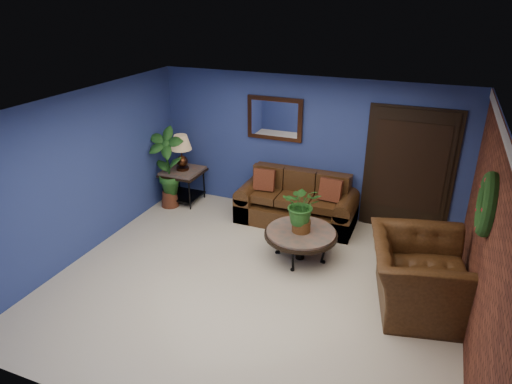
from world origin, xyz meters
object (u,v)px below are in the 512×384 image
at_px(end_table, 183,177).
at_px(coffee_table, 301,234).
at_px(sofa, 297,205).
at_px(table_lamp, 181,148).
at_px(side_chair, 337,202).
at_px(armchair, 420,275).

bearing_deg(end_table, coffee_table, -23.14).
height_order(sofa, table_lamp, table_lamp).
distance_m(sofa, side_chair, 0.71).
relative_size(coffee_table, end_table, 1.53).
bearing_deg(table_lamp, side_chair, 1.20).
distance_m(coffee_table, end_table, 2.95).
bearing_deg(end_table, armchair, -20.80).
distance_m(sofa, table_lamp, 2.42).
relative_size(end_table, side_chair, 0.85).
bearing_deg(armchair, side_chair, 27.73).
distance_m(table_lamp, armchair, 4.80).
xyz_separation_m(table_lamp, side_chair, (2.98, 0.06, -0.61)).
bearing_deg(side_chair, coffee_table, -109.92).
relative_size(table_lamp, armchair, 0.47).
bearing_deg(coffee_table, armchair, -17.02).
bearing_deg(sofa, side_chair, 2.94).
xyz_separation_m(coffee_table, end_table, (-2.71, 1.16, 0.09)).
height_order(sofa, side_chair, sofa).
xyz_separation_m(coffee_table, side_chair, (0.27, 1.22, 0.06)).
height_order(table_lamp, side_chair, table_lamp).
relative_size(side_chair, armchair, 0.61).
bearing_deg(side_chair, armchair, -57.41).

